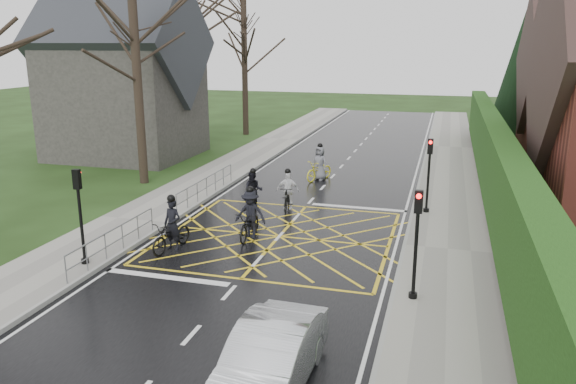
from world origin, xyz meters
The scene contains 22 objects.
ground centered at (0.00, 0.00, 0.00)m, with size 120.00×120.00×0.00m, color black.
road centered at (0.00, 0.00, 0.01)m, with size 9.00×80.00×0.01m, color black.
sidewalk_right centered at (6.00, 0.00, 0.07)m, with size 3.00×80.00×0.15m, color gray.
sidewalk_left centered at (-6.00, 0.00, 0.07)m, with size 3.00×80.00×0.15m, color gray.
stone_wall centered at (7.75, 6.00, 0.35)m, with size 0.50×38.00×0.70m, color slate.
hedge centered at (7.75, 6.00, 2.10)m, with size 0.90×38.00×2.80m, color #16340E.
conifer centered at (10.75, 26.00, 4.99)m, with size 4.60×4.60×10.00m.
church centered at (-13.54, 12.00, 4.93)m, with size 8.80×7.80×11.00m.
tree_near centered at (-9.00, 6.00, 7.91)m, with size 9.24×9.24×11.44m.
tree_mid centered at (-10.00, 14.00, 8.63)m, with size 10.08×10.08×12.48m.
tree_far centered at (-9.30, 22.00, 7.19)m, with size 8.40×8.40×10.40m.
railing_south centered at (-4.65, -3.50, 0.78)m, with size 0.05×5.04×1.03m.
railing_north centered at (-4.65, 4.00, 0.79)m, with size 0.05×6.04×1.03m.
traffic_light_ne centered at (5.10, 4.20, 1.66)m, with size 0.24×0.31×3.21m.
traffic_light_se centered at (5.10, -4.20, 1.66)m, with size 0.24×0.31×3.21m.
traffic_light_sw centered at (-5.10, -4.50, 1.66)m, with size 0.24×0.31×3.21m.
cyclist_rear centered at (-3.16, -2.30, 0.64)m, with size 1.05×2.11×1.96m.
cyclist_back centered at (-2.05, 2.97, 0.69)m, with size 0.94×1.89×1.83m.
cyclist_mid centered at (-0.99, -0.40, 0.71)m, with size 1.17×2.02×1.95m.
cyclist_front centered at (-0.68, 3.48, 0.66)m, with size 1.01×1.83×1.78m.
cyclist_lead centered at (-0.51, 8.98, 0.67)m, with size 1.46×2.10×1.94m.
car centered at (2.52, -9.14, 0.70)m, with size 1.49×4.26×1.40m, color silver.
Camera 1 is at (5.66, -18.75, 6.96)m, focal length 35.00 mm.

